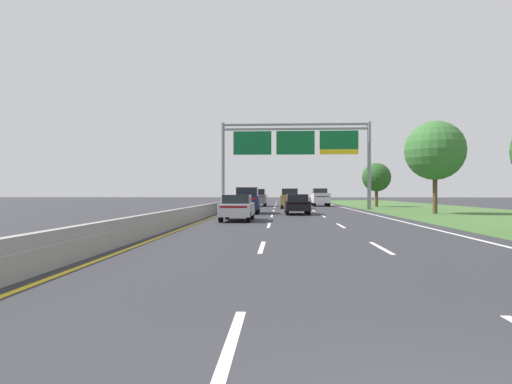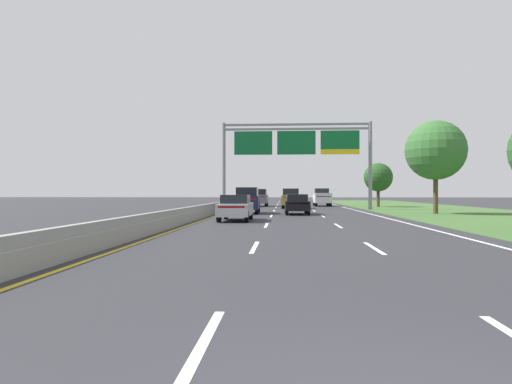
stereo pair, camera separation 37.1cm
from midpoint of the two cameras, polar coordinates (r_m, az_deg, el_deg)
ground_plane at (r=38.35m, az=4.73°, el=-2.61°), size 220.00×220.00×0.00m
lane_striping at (r=37.90m, az=4.75°, el=-2.63°), size 11.96×106.00×0.01m
grass_verge_right at (r=41.19m, az=24.54°, el=-2.41°), size 14.00×110.00×0.02m
median_barrier_concrete at (r=38.71m, az=-5.09°, el=-2.06°), size 0.60×110.00×0.85m
overhead_sign_gantry at (r=44.55m, az=4.89°, el=5.83°), size 15.06×0.42×8.78m
pickup_truck_white at (r=55.37m, az=8.15°, el=-0.70°), size 2.05×5.42×2.20m
car_navy_left_lane_suv at (r=35.72m, az=-1.40°, el=-1.03°), size 1.99×4.73×2.11m
car_silver_left_lane_sedan at (r=26.62m, az=-2.84°, el=-1.98°), size 1.84×4.41×1.57m
car_black_centre_lane_sedan at (r=34.42m, az=5.03°, el=-1.54°), size 1.89×4.43×1.57m
car_gold_centre_lane_suv at (r=47.30m, az=4.17°, el=-0.79°), size 2.01×4.74×2.11m
car_grey_left_lane_suv at (r=53.74m, az=0.10°, el=-0.69°), size 1.93×4.71×2.11m
roadside_tree_mid at (r=37.81m, az=21.93°, el=5.00°), size 4.71×4.71×7.41m
roadside_tree_far at (r=53.46m, az=15.16°, el=1.84°), size 3.34×3.34×5.16m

